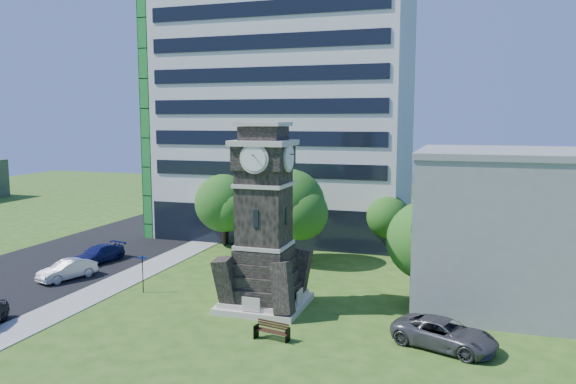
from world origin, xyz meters
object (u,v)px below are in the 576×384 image
(clock_tower, at_px, (264,229))
(car_street_north, at_px, (98,254))
(car_east_lot, at_px, (445,334))
(street_sign, at_px, (143,269))
(car_street_mid, at_px, (67,270))
(park_bench, at_px, (272,330))

(clock_tower, xyz_separation_m, car_street_north, (-17.81, 6.37, -4.55))
(car_east_lot, bearing_deg, clock_tower, 93.00)
(clock_tower, distance_m, street_sign, 10.02)
(car_street_north, relative_size, street_sign, 1.86)
(clock_tower, distance_m, car_street_mid, 17.50)
(car_street_north, bearing_deg, street_sign, -25.19)
(car_street_mid, distance_m, car_east_lot, 28.97)
(car_east_lot, relative_size, street_sign, 2.08)
(car_east_lot, height_order, park_bench, car_east_lot)
(street_sign, bearing_deg, park_bench, -33.15)
(clock_tower, relative_size, car_street_north, 2.42)
(car_street_mid, distance_m, park_bench, 20.32)
(car_street_mid, bearing_deg, clock_tower, 14.85)
(car_street_north, xyz_separation_m, street_sign, (8.45, -6.26, 0.97))
(car_street_north, bearing_deg, car_street_mid, -68.11)
(park_bench, xyz_separation_m, street_sign, (-11.76, 5.35, 1.15))
(car_street_mid, height_order, street_sign, street_sign)
(clock_tower, height_order, park_bench, clock_tower)
(car_east_lot, relative_size, park_bench, 2.81)
(car_east_lot, bearing_deg, car_street_mid, 100.00)
(car_street_mid, height_order, park_bench, car_street_mid)
(car_east_lot, bearing_deg, car_street_north, 90.94)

